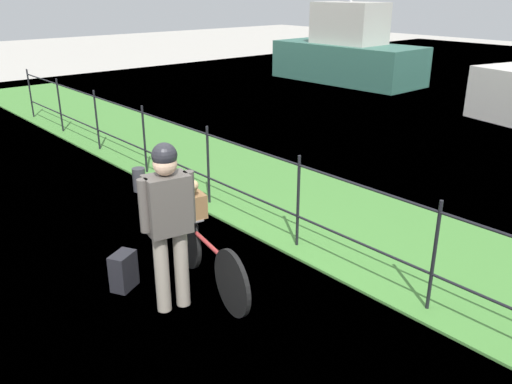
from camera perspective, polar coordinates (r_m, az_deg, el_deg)
ground_plane at (r=5.50m, az=-9.89°, el=-11.69°), size 60.00×60.00×0.00m
grass_strip at (r=7.15m, az=9.93°, el=-3.42°), size 27.00×2.40×0.03m
iron_fence at (r=6.22m, az=4.58°, el=-0.38°), size 18.04×0.04×1.17m
bicycle_main at (r=5.52m, az=-5.30°, el=-6.99°), size 1.73×0.38×0.67m
wooden_crate at (r=5.67m, az=-7.16°, el=-1.32°), size 0.38×0.33×0.26m
terrier_dog at (r=5.57m, az=-7.16°, el=0.57°), size 0.32×0.19×0.18m
cyclist_person at (r=4.95m, az=-9.46°, el=-2.33°), size 0.33×0.53×1.68m
backpack_on_paving at (r=5.73m, az=-14.10°, el=-8.26°), size 0.29×0.33×0.40m
mooring_bollard at (r=8.35m, az=-12.49°, el=1.31°), size 0.20×0.20×0.37m
moored_boat_near at (r=18.31m, az=9.85°, el=14.55°), size 5.06×2.21×4.12m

